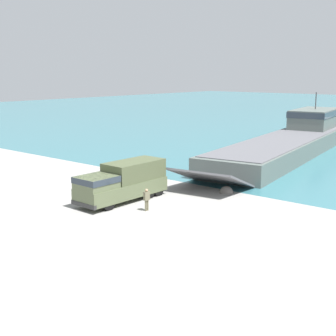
# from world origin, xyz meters

# --- Properties ---
(ground_plane) EXTENTS (240.00, 240.00, 0.00)m
(ground_plane) POSITION_xyz_m (0.00, 0.00, 0.00)
(ground_plane) COLOR gray
(landing_craft) EXTENTS (12.14, 41.91, 7.16)m
(landing_craft) POSITION_xyz_m (1.27, 27.94, 1.68)
(landing_craft) COLOR #56605B
(landing_craft) RESTS_ON ground_plane
(military_truck) EXTENTS (2.74, 7.98, 3.00)m
(military_truck) POSITION_xyz_m (1.09, -2.71, 1.56)
(military_truck) COLOR #566042
(military_truck) RESTS_ON ground_plane
(soldier_on_ramp) EXTENTS (0.31, 0.47, 1.65)m
(soldier_on_ramp) POSITION_xyz_m (4.39, -3.54, 0.95)
(soldier_on_ramp) COLOR #6B664C
(soldier_on_ramp) RESTS_ON ground_plane
(mooring_bollard) EXTENTS (0.23, 0.23, 0.82)m
(mooring_bollard) POSITION_xyz_m (-3.78, 4.30, 0.44)
(mooring_bollard) COLOR #333338
(mooring_bollard) RESTS_ON ground_plane
(shoreline_rock_a) EXTENTS (1.19, 1.19, 1.19)m
(shoreline_rock_a) POSITION_xyz_m (6.12, 4.49, 0.00)
(shoreline_rock_a) COLOR #66605B
(shoreline_rock_a) RESTS_ON ground_plane
(shoreline_rock_b) EXTENTS (0.69, 0.69, 0.69)m
(shoreline_rock_b) POSITION_xyz_m (-6.87, 6.46, 0.00)
(shoreline_rock_b) COLOR gray
(shoreline_rock_b) RESTS_ON ground_plane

